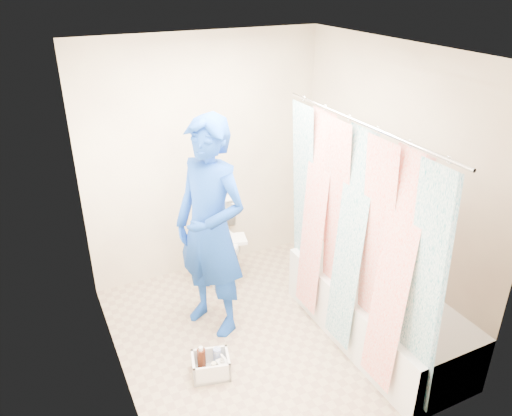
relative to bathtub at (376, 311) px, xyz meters
name	(u,v)px	position (x,y,z in m)	size (l,w,h in m)	color
floor	(264,335)	(-0.85, 0.43, -0.27)	(2.60, 2.60, 0.00)	gray
ceiling	(266,51)	(-0.85, 0.43, 2.13)	(2.40, 2.60, 0.02)	white
wall_back	(205,159)	(-0.85, 1.73, 0.93)	(2.40, 0.02, 2.40)	beige
wall_front	(370,307)	(-0.85, -0.88, 0.93)	(2.40, 0.02, 2.40)	beige
wall_left	(106,248)	(-2.05, 0.43, 0.93)	(0.02, 2.60, 2.40)	beige
wall_right	(389,185)	(0.35, 0.43, 0.93)	(0.02, 2.60, 2.40)	beige
bathtub	(376,311)	(0.00, 0.00, 0.00)	(0.70, 1.75, 0.50)	silver
curtain_rod	(363,124)	(-0.33, 0.00, 1.68)	(0.02, 0.02, 1.90)	silver
shower_curtain	(351,243)	(-0.33, 0.00, 0.75)	(0.06, 1.75, 1.80)	white
toilet	(221,240)	(-0.80, 1.51, 0.12)	(0.43, 0.76, 0.77)	white
tank_lid	(222,241)	(-0.83, 1.39, 0.18)	(0.47, 0.21, 0.04)	white
tank_internals	(212,199)	(-0.80, 1.72, 0.49)	(0.19, 0.08, 0.25)	black
plumber	(211,229)	(-1.17, 0.78, 0.69)	(0.70, 0.46, 1.92)	#0F139C
cleaning_caddy	(212,366)	(-1.42, 0.20, -0.19)	(0.34, 0.30, 0.22)	silver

